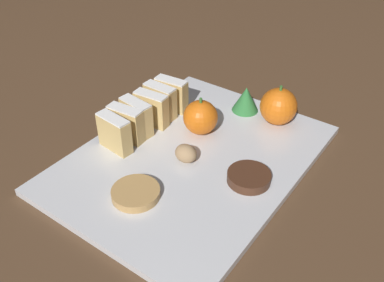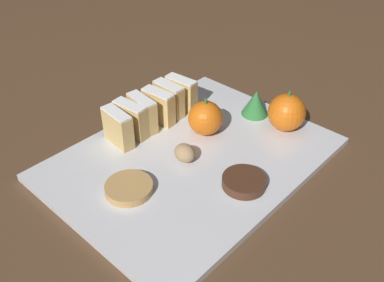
{
  "view_description": "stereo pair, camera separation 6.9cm",
  "coord_description": "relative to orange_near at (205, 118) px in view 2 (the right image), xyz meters",
  "views": [
    {
      "loc": [
        0.32,
        -0.45,
        0.45
      ],
      "look_at": [
        0.0,
        0.0,
        0.04
      ],
      "focal_mm": 40.0,
      "sensor_mm": 36.0,
      "label": 1
    },
    {
      "loc": [
        0.38,
        -0.41,
        0.45
      ],
      "look_at": [
        0.0,
        0.0,
        0.04
      ],
      "focal_mm": 40.0,
      "sensor_mm": 36.0,
      "label": 2
    }
  ],
  "objects": [
    {
      "name": "stollen_slice_fifth",
      "position": [
        -0.09,
        0.0,
        0.0
      ],
      "size": [
        0.06,
        0.02,
        0.06
      ],
      "color": "tan",
      "rests_on": "serving_platter"
    },
    {
      "name": "gingerbread_cookie",
      "position": [
        0.02,
        -0.19,
        -0.02
      ],
      "size": [
        0.07,
        0.07,
        0.01
      ],
      "color": "tan",
      "rests_on": "serving_platter"
    },
    {
      "name": "stollen_slice_third",
      "position": [
        -0.09,
        -0.06,
        0.0
      ],
      "size": [
        0.06,
        0.03,
        0.06
      ],
      "color": "tan",
      "rests_on": "serving_platter"
    },
    {
      "name": "stollen_slice_fourth",
      "position": [
        -0.09,
        -0.03,
        0.0
      ],
      "size": [
        0.06,
        0.03,
        0.06
      ],
      "color": "tan",
      "rests_on": "serving_platter"
    },
    {
      "name": "stollen_slice_sixth",
      "position": [
        -0.09,
        0.03,
        0.0
      ],
      "size": [
        0.06,
        0.03,
        0.06
      ],
      "color": "tan",
      "rests_on": "serving_platter"
    },
    {
      "name": "stollen_slice_second",
      "position": [
        -0.09,
        -0.09,
        0.0
      ],
      "size": [
        0.06,
        0.03,
        0.06
      ],
      "color": "tan",
      "rests_on": "serving_platter"
    },
    {
      "name": "stollen_slice_front",
      "position": [
        -0.09,
        -0.12,
        0.0
      ],
      "size": [
        0.06,
        0.03,
        0.06
      ],
      "color": "tan",
      "rests_on": "serving_platter"
    },
    {
      "name": "serving_platter",
      "position": [
        0.03,
        -0.06,
        -0.04
      ],
      "size": [
        0.34,
        0.44,
        0.01
      ],
      "color": "silver",
      "rests_on": "ground_plane"
    },
    {
      "name": "evergreen_sprig",
      "position": [
        0.03,
        0.11,
        -0.01
      ],
      "size": [
        0.05,
        0.05,
        0.05
      ],
      "color": "#2D7538",
      "rests_on": "serving_platter"
    },
    {
      "name": "walnut",
      "position": [
        0.03,
        -0.08,
        -0.02
      ],
      "size": [
        0.04,
        0.03,
        0.03
      ],
      "color": "tan",
      "rests_on": "serving_platter"
    },
    {
      "name": "orange_far",
      "position": [
        0.1,
        0.11,
        0.0
      ],
      "size": [
        0.07,
        0.07,
        0.08
      ],
      "color": "orange",
      "rests_on": "serving_platter"
    },
    {
      "name": "chocolate_cookie",
      "position": [
        0.14,
        -0.07,
        -0.02
      ],
      "size": [
        0.07,
        0.07,
        0.01
      ],
      "color": "#472819",
      "rests_on": "serving_platter"
    },
    {
      "name": "orange_near",
      "position": [
        0.0,
        0.0,
        0.0
      ],
      "size": [
        0.06,
        0.06,
        0.07
      ],
      "color": "orange",
      "rests_on": "serving_platter"
    },
    {
      "name": "ground_plane",
      "position": [
        0.03,
        -0.06,
        -0.04
      ],
      "size": [
        6.0,
        6.0,
        0.0
      ],
      "primitive_type": "plane",
      "color": "#513823"
    }
  ]
}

